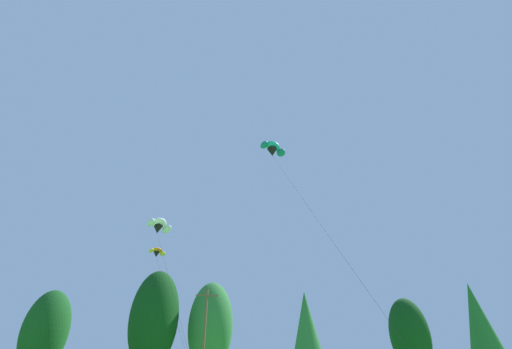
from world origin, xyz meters
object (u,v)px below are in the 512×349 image
parafoil_kite_high_orange (157,252)px  parafoil_kite_far_white (159,226)px  parafoil_kite_mid_teal (273,149)px  utility_pole (204,341)px

parafoil_kite_high_orange → parafoil_kite_far_white: 5.66m
parafoil_kite_high_orange → parafoil_kite_mid_teal: parafoil_kite_mid_teal is taller
parafoil_kite_mid_teal → parafoil_kite_far_white: 14.27m
utility_pole → parafoil_kite_far_white: bearing=-158.2°
parafoil_kite_high_orange → parafoil_kite_mid_teal: 17.70m
parafoil_kite_high_orange → parafoil_kite_far_white: bearing=-87.0°
parafoil_kite_mid_teal → utility_pole: bearing=127.3°
utility_pole → parafoil_kite_mid_teal: (5.45, -7.15, 18.08)m
utility_pole → parafoil_kite_high_orange: size_ratio=0.69×
parafoil_kite_high_orange → utility_pole: bearing=-29.9°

